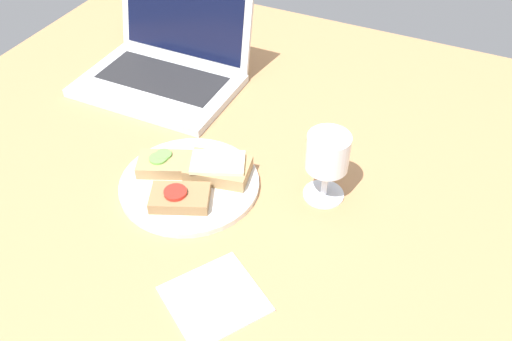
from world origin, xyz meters
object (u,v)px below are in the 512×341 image
(plate, at_px, (189,184))
(laptop, at_px, (165,67))
(sandwich_with_tomato, at_px, (180,197))
(wine_glass, at_px, (328,156))
(sandwich_with_cheese, at_px, (217,169))
(napkin, at_px, (215,299))
(sandwich_with_cucumber, at_px, (168,164))

(plate, xyz_separation_m, laptop, (-0.23, 0.29, 0.03))
(sandwich_with_tomato, xyz_separation_m, wine_glass, (0.22, 0.14, 0.07))
(sandwich_with_cheese, height_order, napkin, sandwich_with_cheese)
(plate, bearing_deg, laptop, 128.66)
(plate, relative_size, sandwich_with_tomato, 2.14)
(sandwich_with_cucumber, xyz_separation_m, laptop, (-0.18, 0.27, 0.01))
(sandwich_with_cheese, relative_size, napkin, 0.94)
(sandwich_with_cucumber, height_order, sandwich_with_cheese, sandwich_with_cheese)
(plate, xyz_separation_m, napkin, (0.16, -0.20, -0.00))
(plate, bearing_deg, sandwich_with_cucumber, 164.15)
(plate, xyz_separation_m, sandwich_with_cheese, (0.04, 0.04, 0.02))
(sandwich_with_cheese, xyz_separation_m, napkin, (0.12, -0.24, -0.03))
(sandwich_with_cucumber, bearing_deg, napkin, -45.22)
(sandwich_with_tomato, relative_size, napkin, 0.88)
(plate, bearing_deg, wine_glass, 20.14)
(wine_glass, xyz_separation_m, laptop, (-0.47, 0.20, -0.06))
(sandwich_with_tomato, height_order, wine_glass, wine_glass)
(laptop, bearing_deg, napkin, -51.29)
(sandwich_with_cucumber, distance_m, napkin, 0.31)
(sandwich_with_cheese, bearing_deg, sandwich_with_cucumber, -166.39)
(sandwich_with_cucumber, relative_size, sandwich_with_tomato, 1.09)
(plate, relative_size, napkin, 1.89)
(sandwich_with_tomato, bearing_deg, plate, 103.24)
(sandwich_with_tomato, bearing_deg, wine_glass, 32.14)
(sandwich_with_tomato, height_order, sandwich_with_cheese, sandwich_with_cheese)
(sandwich_with_cheese, bearing_deg, plate, -136.26)
(sandwich_with_cucumber, xyz_separation_m, sandwich_with_cheese, (0.09, 0.02, 0.00))
(sandwich_with_cheese, relative_size, wine_glass, 0.95)
(sandwich_with_tomato, height_order, napkin, sandwich_with_tomato)
(wine_glass, height_order, napkin, wine_glass)
(sandwich_with_cucumber, relative_size, napkin, 0.96)
(sandwich_with_cucumber, height_order, wine_glass, wine_glass)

